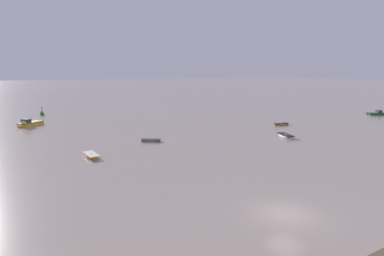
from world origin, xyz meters
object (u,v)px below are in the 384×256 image
Objects in this scene: rowboat_moored_4 at (91,156)px; rowboat_moored_1 at (151,140)px; motorboat_moored_1 at (27,125)px; rowboat_moored_5 at (285,136)px; rowboat_moored_3 at (281,124)px; motorboat_moored_0 at (378,114)px; channel_buoy at (42,113)px.

rowboat_moored_1 is at bearing 113.07° from rowboat_moored_4.
rowboat_moored_1 is at bearing 78.33° from motorboat_moored_1.
rowboat_moored_1 is at bearing -94.24° from rowboat_moored_5.
rowboat_moored_5 reaches higher than rowboat_moored_4.
motorboat_moored_1 is 1.59× the size of rowboat_moored_3.
motorboat_moored_0 is at bearing 119.23° from rowboat_moored_5.
motorboat_moored_0 is at bearing 119.11° from motorboat_moored_1.
rowboat_moored_3 reaches higher than rowboat_moored_1.
rowboat_moored_3 is 0.92× the size of rowboat_moored_4.
rowboat_moored_1 is 41.53m from channel_buoy.
rowboat_moored_5 is at bearing 11.88° from rowboat_moored_1.
rowboat_moored_4 reaches higher than rowboat_moored_1.
channel_buoy reaches higher than motorboat_moored_1.
rowboat_moored_4 is at bearing 56.75° from motorboat_moored_1.
rowboat_moored_1 is at bearing -76.19° from channel_buoy.
rowboat_moored_4 is at bearing -120.77° from rowboat_moored_1.
rowboat_moored_1 is 10.92m from rowboat_moored_4.
rowboat_moored_4 is 1.61× the size of channel_buoy.
rowboat_moored_4 is 0.88× the size of rowboat_moored_5.
rowboat_moored_5 is at bearing -147.27° from motorboat_moored_0.
rowboat_moored_4 is (4.48, -29.23, -0.16)m from motorboat_moored_1.
motorboat_moored_0 is 2.09× the size of channel_buoy.
motorboat_moored_1 is at bearing 154.52° from rowboat_moored_1.
motorboat_moored_0 is 1.42× the size of rowboat_moored_3.
rowboat_moored_1 is 1.37× the size of channel_buoy.
rowboat_moored_4 is 44.94m from channel_buoy.
motorboat_moored_0 is 1.15× the size of rowboat_moored_5.
channel_buoy reaches higher than rowboat_moored_3.
motorboat_moored_0 is 68.51m from rowboat_moored_4.
rowboat_moored_5 is (-8.14, -8.72, 0.03)m from rowboat_moored_3.
rowboat_moored_1 is 0.75× the size of rowboat_moored_5.
channel_buoy is at bearing 138.03° from rowboat_moored_1.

